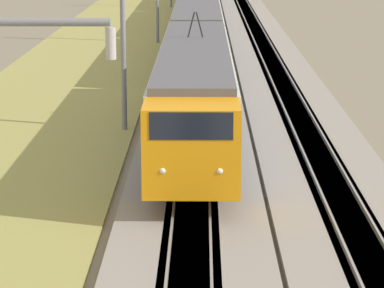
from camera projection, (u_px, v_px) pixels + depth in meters
The scene contains 7 objects.
ballast_main at pixel (197, 70), 53.29m from camera, with size 240.00×4.40×0.30m.
ballast_adjacent at pixel (274, 71), 53.24m from camera, with size 240.00×4.40×0.30m.
track_main at pixel (197, 70), 53.29m from camera, with size 240.00×1.57×0.45m.
track_adjacent at pixel (274, 70), 53.24m from camera, with size 240.00×1.57×0.45m.
grass_verge at pixel (78, 72), 53.39m from camera, with size 240.00×8.94×0.12m.
passenger_train at pixel (198, 11), 66.86m from camera, with size 85.64×2.90×4.91m.
catenary_mast_mid at pixel (124, 29), 37.19m from camera, with size 0.22×2.56×8.42m.
Camera 1 is at (-2.81, -0.30, 8.54)m, focal length 85.00 mm.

